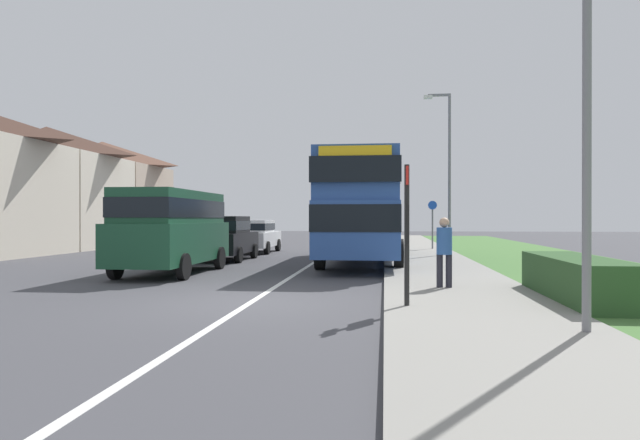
# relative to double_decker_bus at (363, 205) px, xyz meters

# --- Properties ---
(ground_plane) EXTENTS (120.00, 120.00, 0.00)m
(ground_plane) POSITION_rel_double_decker_bus_xyz_m (-1.80, -10.29, -2.14)
(ground_plane) COLOR #424247
(lane_marking_centre) EXTENTS (0.14, 60.00, 0.01)m
(lane_marking_centre) POSITION_rel_double_decker_bus_xyz_m (-1.80, -2.29, -2.14)
(lane_marking_centre) COLOR silver
(lane_marking_centre) RESTS_ON ground_plane
(pavement_near_side) EXTENTS (3.20, 68.00, 0.12)m
(pavement_near_side) POSITION_rel_double_decker_bus_xyz_m (2.40, -4.29, -2.08)
(pavement_near_side) COLOR gray
(pavement_near_side) RESTS_ON ground_plane
(grass_verge_seaward) EXTENTS (6.00, 68.00, 0.08)m
(grass_verge_seaward) POSITION_rel_double_decker_bus_xyz_m (6.70, -4.29, -2.10)
(grass_verge_seaward) COLOR #477538
(grass_verge_seaward) RESTS_ON ground_plane
(roadside_hedge) EXTENTS (1.10, 4.08, 0.90)m
(roadside_hedge) POSITION_rel_double_decker_bus_xyz_m (4.50, -9.75, -1.69)
(roadside_hedge) COLOR #2D5128
(roadside_hedge) RESTS_ON ground_plane
(double_decker_bus) EXTENTS (2.80, 11.52, 3.70)m
(double_decker_bus) POSITION_rel_double_decker_bus_xyz_m (0.00, 0.00, 0.00)
(double_decker_bus) COLOR #284C93
(double_decker_bus) RESTS_ON ground_plane
(parked_van_dark_green) EXTENTS (2.11, 5.36, 2.45)m
(parked_van_dark_green) POSITION_rel_double_decker_bus_xyz_m (-5.48, -4.93, -0.70)
(parked_van_dark_green) COLOR #19472D
(parked_van_dark_green) RESTS_ON ground_plane
(parked_car_black) EXTENTS (1.91, 4.02, 1.72)m
(parked_car_black) POSITION_rel_double_decker_bus_xyz_m (-5.39, 0.35, -1.20)
(parked_car_black) COLOR black
(parked_car_black) RESTS_ON ground_plane
(parked_car_white) EXTENTS (2.01, 4.27, 1.56)m
(parked_car_white) POSITION_rel_double_decker_bus_xyz_m (-5.41, 5.33, -1.28)
(parked_car_white) COLOR silver
(parked_car_white) RESTS_ON ground_plane
(pedestrian_at_stop) EXTENTS (0.34, 0.34, 1.67)m
(pedestrian_at_stop) POSITION_rel_double_decker_bus_xyz_m (2.12, -8.39, -1.17)
(pedestrian_at_stop) COLOR #23232D
(pedestrian_at_stop) RESTS_ON ground_plane
(bus_stop_sign) EXTENTS (0.09, 0.52, 2.60)m
(bus_stop_sign) POSITION_rel_double_decker_bus_xyz_m (1.20, -11.09, -0.60)
(bus_stop_sign) COLOR black
(bus_stop_sign) RESTS_ON ground_plane
(cycle_route_sign) EXTENTS (0.44, 0.08, 2.52)m
(cycle_route_sign) POSITION_rel_double_decker_bus_xyz_m (3.20, 7.66, -0.72)
(cycle_route_sign) COLOR slate
(cycle_route_sign) RESTS_ON ground_plane
(street_lamp_near) EXTENTS (1.14, 0.20, 7.26)m
(street_lamp_near) POSITION_rel_double_decker_bus_xyz_m (3.42, -13.14, 2.03)
(street_lamp_near) COLOR slate
(street_lamp_near) RESTS_ON ground_plane
(street_lamp_mid) EXTENTS (1.14, 0.20, 6.93)m
(street_lamp_mid) POSITION_rel_double_decker_bus_xyz_m (3.43, 3.31, 1.87)
(street_lamp_mid) COLOR slate
(street_lamp_mid) RESTS_ON ground_plane
(house_terrace_far_side) EXTENTS (7.37, 18.33, 6.66)m
(house_terrace_far_side) POSITION_rel_double_decker_bus_xyz_m (-17.58, 7.87, 1.19)
(house_terrace_far_side) COLOR beige
(house_terrace_far_side) RESTS_ON ground_plane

